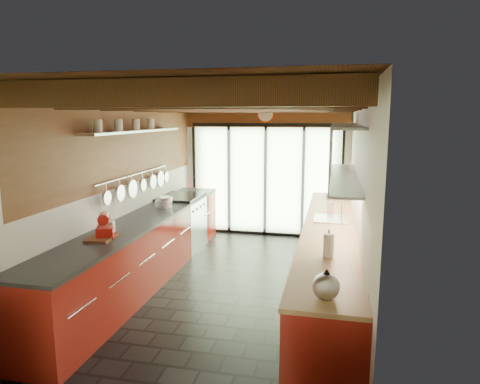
{
  "coord_description": "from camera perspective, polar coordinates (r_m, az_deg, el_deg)",
  "views": [
    {
      "loc": [
        1.3,
        -5.41,
        2.3
      ],
      "look_at": [
        0.01,
        0.4,
        1.25
      ],
      "focal_mm": 32.0,
      "sensor_mm": 36.0,
      "label": 1
    }
  ],
  "objects": [
    {
      "name": "sink_assembly",
      "position": [
        5.96,
        12.13,
        -3.21
      ],
      "size": [
        0.45,
        0.52,
        0.43
      ],
      "color": "silver",
      "rests_on": "right_counter"
    },
    {
      "name": "paper_towel",
      "position": [
        4.35,
        11.72,
        -7.04
      ],
      "size": [
        0.12,
        0.12,
        0.28
      ],
      "color": "white",
      "rests_on": "right_counter"
    },
    {
      "name": "left_counter",
      "position": [
        6.26,
        -12.44,
        -7.31
      ],
      "size": [
        0.68,
        5.0,
        0.92
      ],
      "color": "maroon",
      "rests_on": "ground"
    },
    {
      "name": "right_counter",
      "position": [
        5.71,
        11.76,
        -8.99
      ],
      "size": [
        0.68,
        5.0,
        0.92
      ],
      "color": "maroon",
      "rests_on": "ground"
    },
    {
      "name": "ceiling_beams",
      "position": [
        5.93,
        -0.12,
        11.57
      ],
      "size": [
        3.14,
        5.06,
        4.9
      ],
      "color": "#593316",
      "rests_on": "ground"
    },
    {
      "name": "glass_door",
      "position": [
        8.23,
        3.43,
        5.53
      ],
      "size": [
        2.95,
        0.1,
        2.9
      ],
      "color": "#C6EAAD",
      "rests_on": "ground"
    },
    {
      "name": "pot_small",
      "position": [
        6.72,
        -10.19,
        -1.56
      ],
      "size": [
        0.33,
        0.33,
        0.1
      ],
      "primitive_type": "cylinder",
      "rotation": [
        0.0,
        0.0,
        0.38
      ],
      "color": "silver",
      "rests_on": "left_counter"
    },
    {
      "name": "ground",
      "position": [
        6.02,
        -0.91,
        -12.46
      ],
      "size": [
        5.5,
        5.5,
        0.0
      ],
      "primitive_type": "plane",
      "color": "black",
      "rests_on": "ground"
    },
    {
      "name": "upper_cabinets_right",
      "position": [
        5.73,
        13.87,
        5.21
      ],
      "size": [
        0.34,
        3.0,
        3.0
      ],
      "color": "silver",
      "rests_on": "ground"
    },
    {
      "name": "soap_bottle",
      "position": [
        6.41,
        12.03,
        -1.65
      ],
      "size": [
        0.11,
        0.11,
        0.22
      ],
      "primitive_type": "imported",
      "rotation": [
        0.0,
        0.0,
        -0.09
      ],
      "color": "silver",
      "rests_on": "right_counter"
    },
    {
      "name": "stand_mixer",
      "position": [
        5.22,
        -17.46,
        -4.5
      ],
      "size": [
        0.3,
        0.37,
        0.29
      ],
      "color": "red",
      "rests_on": "left_counter"
    },
    {
      "name": "kettle",
      "position": [
        3.42,
        11.42,
        -12.03
      ],
      "size": [
        0.26,
        0.29,
        0.25
      ],
      "color": "silver",
      "rests_on": "right_counter"
    },
    {
      "name": "range_stove",
      "position": [
        7.55,
        -7.82,
        -4.11
      ],
      "size": [
        0.66,
        0.9,
        0.97
      ],
      "color": "silver",
      "rests_on": "ground"
    },
    {
      "name": "cutting_board",
      "position": [
        5.16,
        -17.97,
        -5.83
      ],
      "size": [
        0.31,
        0.4,
        0.03
      ],
      "primitive_type": "cube",
      "rotation": [
        0.0,
        0.0,
        0.11
      ],
      "color": "brown",
      "rests_on": "left_counter"
    },
    {
      "name": "pot_large",
      "position": [
        6.77,
        -10.01,
        -1.25
      ],
      "size": [
        0.24,
        0.24,
        0.15
      ],
      "primitive_type": "cylinder",
      "rotation": [
        0.0,
        0.0,
        0.01
      ],
      "color": "silver",
      "rests_on": "left_counter"
    },
    {
      "name": "bowl",
      "position": [
        7.58,
        12.11,
        -0.48
      ],
      "size": [
        0.25,
        0.25,
        0.06
      ],
      "primitive_type": "imported",
      "rotation": [
        0.0,
        0.0,
        -0.02
      ],
      "color": "silver",
      "rests_on": "right_counter"
    },
    {
      "name": "left_wall_fixtures",
      "position": [
        6.36,
        -13.39,
        5.08
      ],
      "size": [
        0.28,
        2.6,
        0.96
      ],
      "color": "silver",
      "rests_on": "ground"
    },
    {
      "name": "room_shell",
      "position": [
        5.6,
        -0.96,
        3.38
      ],
      "size": [
        5.5,
        5.5,
        5.5
      ],
      "color": "silver",
      "rests_on": "ground"
    }
  ]
}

